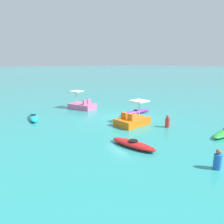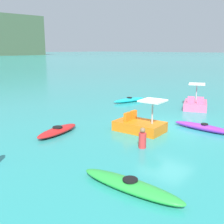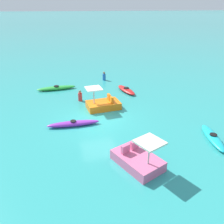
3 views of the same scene
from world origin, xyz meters
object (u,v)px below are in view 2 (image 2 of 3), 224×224
Objects in this scene: kayak_green at (130,185)px; pedal_boat_pink at (195,104)px; kayak_purple at (204,128)px; person_by_kayaks at (142,139)px; kayak_red at (58,131)px; kayak_cyan at (129,100)px; pedal_boat_orange at (140,125)px.

pedal_boat_pink is (11.93, 3.71, 0.17)m from kayak_green.
person_by_kayaks reaches higher than kayak_purple.
kayak_red is at bearing 166.80° from pedal_boat_pink.
pedal_boat_orange reaches higher than kayak_cyan.
pedal_boat_orange is 2.93× the size of person_by_kayaks.
person_by_kayaks is at bearing -140.88° from pedal_boat_orange.
pedal_boat_orange is at bearing 39.12° from person_by_kayaks.
kayak_purple and kayak_cyan have the same top height.
kayak_red is 1.00× the size of pedal_boat_pink.
pedal_boat_pink is at bearing 17.26° from kayak_green.
pedal_boat_pink reaches higher than person_by_kayaks.
pedal_boat_pink is at bearing 2.90° from pedal_boat_orange.
kayak_red is 10.28m from pedal_boat_pink.
kayak_purple is at bearing -149.67° from pedal_boat_pink.
kayak_purple is 3.76× the size of person_by_kayaks.
kayak_purple and kayak_red have the same top height.
kayak_green and kayak_red have the same top height.
pedal_boat_pink is (6.93, 0.35, 0.00)m from pedal_boat_orange.
pedal_boat_pink is 8.99m from person_by_kayaks.
pedal_boat_pink is at bearing -76.56° from kayak_cyan.
kayak_cyan is at bearing 65.58° from kayak_purple.
kayak_green is at bearing -141.22° from kayak_cyan.
kayak_red is at bearing 136.58° from kayak_purple.
pedal_boat_pink reaches higher than kayak_red.
kayak_red is at bearing 72.39° from kayak_green.
kayak_cyan is 3.44× the size of person_by_kayaks.
kayak_cyan is 1.08× the size of pedal_boat_pink.
kayak_purple is at bearing -46.09° from pedal_boat_orange.
kayak_green is at bearing -149.53° from person_by_kayaks.
pedal_boat_orange reaches higher than person_by_kayaks.
pedal_boat_orange is at bearing -137.47° from kayak_cyan.
person_by_kayaks is (3.14, 1.84, 0.22)m from kayak_green.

